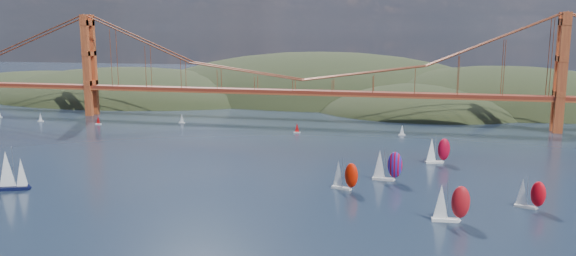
# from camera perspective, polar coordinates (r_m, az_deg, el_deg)

# --- Properties ---
(headlands) EXTENTS (725.00, 225.00, 96.00)m
(headlands) POSITION_cam_1_polar(r_m,az_deg,el_deg) (381.50, 11.07, 0.84)
(headlands) COLOR black
(headlands) RESTS_ON ground
(bridge) EXTENTS (552.00, 12.00, 55.00)m
(bridge) POSITION_cam_1_polar(r_m,az_deg,el_deg) (284.29, 1.26, 6.97)
(bridge) COLOR maroon
(bridge) RESTS_ON ground
(sloop_navy) EXTENTS (9.11, 6.83, 13.33)m
(sloop_navy) POSITION_cam_1_polar(r_m,az_deg,el_deg) (187.11, -26.32, -3.93)
(sloop_navy) COLOR black
(sloop_navy) RESTS_ON ground
(racer_0) EXTENTS (8.56, 5.35, 9.57)m
(racer_0) POSITION_cam_1_polar(r_m,az_deg,el_deg) (169.43, 5.75, -4.77)
(racer_0) COLOR white
(racer_0) RESTS_ON ground
(racer_1) EXTENTS (9.35, 4.09, 10.61)m
(racer_1) POSITION_cam_1_polar(r_m,az_deg,el_deg) (146.98, 16.16, -7.27)
(racer_1) COLOR white
(racer_1) RESTS_ON ground
(racer_2) EXTENTS (7.94, 5.21, 8.87)m
(racer_2) POSITION_cam_1_polar(r_m,az_deg,el_deg) (164.88, 23.35, -6.11)
(racer_2) COLOR silver
(racer_2) RESTS_ON ground
(racer_3) EXTENTS (9.16, 5.88, 10.24)m
(racer_3) POSITION_cam_1_polar(r_m,az_deg,el_deg) (208.05, 14.94, -2.17)
(racer_3) COLOR silver
(racer_3) RESTS_ON ground
(racer_rwb) EXTENTS (9.52, 4.18, 10.80)m
(racer_rwb) POSITION_cam_1_polar(r_m,az_deg,el_deg) (181.16, 10.00, -3.70)
(racer_rwb) COLOR silver
(racer_rwb) RESTS_ON ground
(distant_boat_1) EXTENTS (3.00, 2.00, 4.70)m
(distant_boat_1) POSITION_cam_1_polar(r_m,az_deg,el_deg) (317.48, -23.85, 1.02)
(distant_boat_1) COLOR silver
(distant_boat_1) RESTS_ON ground
(distant_boat_2) EXTENTS (3.00, 2.00, 4.70)m
(distant_boat_2) POSITION_cam_1_polar(r_m,az_deg,el_deg) (297.52, -18.72, 0.80)
(distant_boat_2) COLOR silver
(distant_boat_2) RESTS_ON ground
(distant_boat_3) EXTENTS (3.00, 2.00, 4.70)m
(distant_boat_3) POSITION_cam_1_polar(r_m,az_deg,el_deg) (290.99, -10.73, 0.96)
(distant_boat_3) COLOR silver
(distant_boat_3) RESTS_ON ground
(distant_boat_8) EXTENTS (3.00, 2.00, 4.70)m
(distant_boat_8) POSITION_cam_1_polar(r_m,az_deg,el_deg) (258.15, 11.51, -0.23)
(distant_boat_8) COLOR silver
(distant_boat_8) RESTS_ON ground
(distant_boat_9) EXTENTS (3.00, 2.00, 4.70)m
(distant_boat_9) POSITION_cam_1_polar(r_m,az_deg,el_deg) (258.97, 0.92, 0.01)
(distant_boat_9) COLOR silver
(distant_boat_9) RESTS_ON ground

